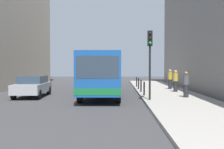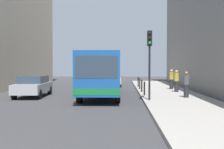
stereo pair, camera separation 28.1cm
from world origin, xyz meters
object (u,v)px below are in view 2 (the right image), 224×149
Objects in this scene: bollard_far at (140,84)px; pedestrian_far_sidewalk at (171,79)px; bollard_near at (144,89)px; pedestrian_mid_sidewalk at (176,81)px; bus at (103,72)px; car_behind_bus at (112,79)px; car_beside_bus at (33,86)px; bollard_mid at (142,86)px; traffic_light at (150,52)px; pedestrian_near_signal at (186,85)px; bollard_farthest at (138,82)px.

pedestrian_far_sidewalk is (2.78, 0.01, 0.39)m from bollard_far.
pedestrian_mid_sidewalk reaches higher than bollard_near.
pedestrian_far_sidewalk is at bearing -145.46° from bus.
car_beside_bus is at bearing 61.48° from car_behind_bus.
pedestrian_mid_sidewalk is at bearing -43.68° from bollard_far.
bollard_mid is at bearing -127.11° from pedestrian_mid_sidewalk.
bollard_near is at bearing -83.40° from pedestrian_mid_sidewalk.
traffic_light reaches higher than bollard_mid.
car_behind_bus is 4.71× the size of bollard_mid.
traffic_light reaches higher than pedestrian_near_signal.
pedestrian_far_sidewalk is at bearing 140.00° from pedestrian_mid_sidewalk.
bollard_farthest is at bearing 175.66° from pedestrian_near_signal.
bollard_far is (0.00, 2.66, 0.00)m from bollard_mid.
car_behind_bus is 2.69× the size of pedestrian_near_signal.
bollard_near is at bearing 175.37° from car_beside_bus.
car_beside_bus is 10.83m from pedestrian_mid_sidewalk.
pedestrian_near_signal is (5.58, -2.26, -0.75)m from bus.
pedestrian_mid_sidewalk is 0.99× the size of pedestrian_far_sidewalk.
bollard_farthest is at bearing -114.85° from bus.
traffic_light is at bearing 99.46° from car_behind_bus.
bollard_far is at bearing -130.71° from pedestrian_far_sidewalk.
pedestrian_far_sidewalk is at bearing -43.54° from bollard_farthest.
traffic_light is 4.32× the size of bollard_mid.
pedestrian_near_signal is (2.50, 1.44, -2.03)m from traffic_light.
pedestrian_mid_sidewalk is at bearing -62.66° from bollard_farthest.
bollard_near is 7.98m from bollard_farthest.
pedestrian_near_signal is (2.60, -3.73, 0.35)m from bollard_mid.
bus is at bearing 85.79° from car_behind_bus.
pedestrian_far_sidewalk is at bearing 132.99° from car_behind_bus.
traffic_light is at bearing -89.27° from bollard_far.
pedestrian_far_sidewalk is (2.78, -2.65, 0.39)m from bollard_farthest.
pedestrian_far_sidewalk is at bearing 71.11° from traffic_light.
traffic_light is 3.46m from bollard_near.
bollard_near is 2.66m from bollard_mid.
car_beside_bus reaches higher than bollard_far.
bus is 2.48× the size of car_behind_bus.
car_beside_bus is 2.70× the size of pedestrian_near_signal.
pedestrian_near_signal is at bearing -22.28° from bollard_near.
car_behind_bus is 2.62× the size of pedestrian_mid_sidewalk.
bollard_near is 1.00× the size of bollard_mid.
bus is at bearing -113.67° from bollard_farthest.
bollard_mid is 1.00× the size of bollard_far.
car_beside_bus is at bearing -162.74° from bollard_mid.
bollard_near is at bearing -132.66° from pedestrian_near_signal.
bollard_mid is 2.74m from pedestrian_mid_sidewalk.
pedestrian_near_signal is at bearing -73.96° from bollard_farthest.
car_beside_bus is 2.59× the size of pedestrian_far_sidewalk.
traffic_light is 10.76m from bollard_farthest.
bollard_far is at bearing 90.73° from traffic_light.
car_beside_bus is 4.72× the size of bollard_farthest.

